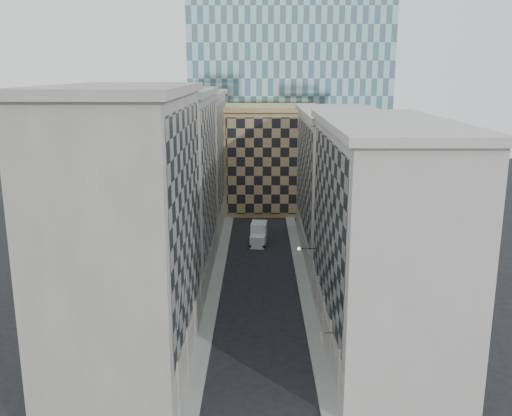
{
  "coord_description": "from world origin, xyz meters",
  "views": [
    {
      "loc": [
        -0.1,
        -34.4,
        24.8
      ],
      "look_at": [
        -0.35,
        12.66,
        13.42
      ],
      "focal_mm": 40.0,
      "sensor_mm": 36.0,
      "label": 1
    }
  ],
  "objects": [
    {
      "name": "bldg_left_c",
      "position": [
        -10.88,
        55.0,
        10.83
      ],
      "size": [
        10.8,
        22.8,
        21.7
      ],
      "color": "gray",
      "rests_on": "ground"
    },
    {
      "name": "dark_car",
      "position": [
        0.32,
        53.39,
        0.63
      ],
      "size": [
        1.71,
        3.93,
        1.26
      ],
      "primitive_type": "imported",
      "rotation": [
        0.0,
        0.0,
        0.1
      ],
      "color": "#0F1138",
      "rests_on": "ground"
    },
    {
      "name": "sidewalk_east",
      "position": [
        5.25,
        30.0,
        0.07
      ],
      "size": [
        1.5,
        100.0,
        0.15
      ],
      "primitive_type": "cube",
      "color": "gray",
      "rests_on": "ground"
    },
    {
      "name": "box_truck",
      "position": [
        -0.16,
        45.96,
        1.31
      ],
      "size": [
        2.65,
        5.62,
        3.0
      ],
      "rotation": [
        0.0,
        0.0,
        -0.08
      ],
      "color": "silver",
      "rests_on": "ground"
    },
    {
      "name": "tan_block",
      "position": [
        2.0,
        67.9,
        9.44
      ],
      "size": [
        16.8,
        14.8,
        18.8
      ],
      "color": "tan",
      "rests_on": "ground"
    },
    {
      "name": "bldg_right_a",
      "position": [
        10.88,
        15.0,
        10.32
      ],
      "size": [
        10.8,
        26.8,
        20.7
      ],
      "color": "#B0AAA1",
      "rests_on": "ground"
    },
    {
      "name": "sidewalk_west",
      "position": [
        -5.25,
        30.0,
        0.07
      ],
      "size": [
        1.5,
        100.0,
        0.15
      ],
      "primitive_type": "cube",
      "color": "gray",
      "rests_on": "ground"
    },
    {
      "name": "shop_sign",
      "position": [
        4.95,
        7.83,
        3.83
      ],
      "size": [
        1.19,
        0.77,
        0.85
      ],
      "rotation": [
        0.0,
        0.0,
        0.04
      ],
      "color": "black",
      "rests_on": "ground"
    },
    {
      "name": "bldg_right_b",
      "position": [
        10.89,
        42.0,
        9.85
      ],
      "size": [
        10.8,
        28.8,
        19.7
      ],
      "color": "#B0AAA1",
      "rests_on": "ground"
    },
    {
      "name": "bldg_left_b",
      "position": [
        -10.88,
        33.0,
        11.32
      ],
      "size": [
        10.8,
        22.8,
        22.7
      ],
      "color": "gray",
      "rests_on": "ground"
    },
    {
      "name": "church_tower",
      "position": [
        0.0,
        82.0,
        26.95
      ],
      "size": [
        7.2,
        7.2,
        51.5
      ],
      "color": "#2B2521",
      "rests_on": "ground"
    },
    {
      "name": "bldg_left_a",
      "position": [
        -10.88,
        11.0,
        11.82
      ],
      "size": [
        10.8,
        22.8,
        23.7
      ],
      "color": "gray",
      "rests_on": "ground"
    },
    {
      "name": "flagpoles_left",
      "position": [
        -5.9,
        6.0,
        8.0
      ],
      "size": [
        0.1,
        6.33,
        2.33
      ],
      "color": "gray",
      "rests_on": "ground"
    },
    {
      "name": "bracket_lamp",
      "position": [
        4.38,
        24.0,
        6.2
      ],
      "size": [
        1.98,
        0.36,
        0.36
      ],
      "color": "black",
      "rests_on": "ground"
    }
  ]
}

